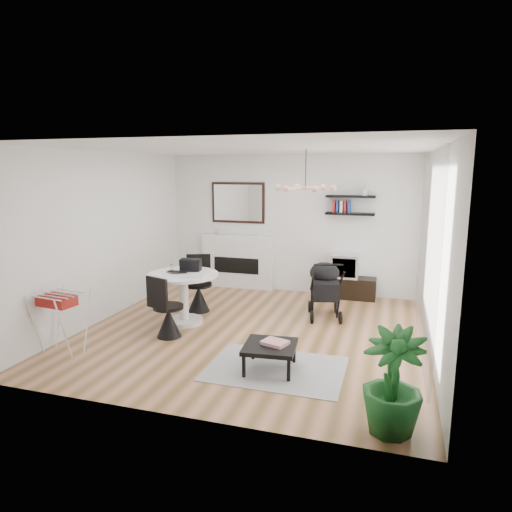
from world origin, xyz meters
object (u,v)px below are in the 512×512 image
(crt_tv, at_px, (345,266))
(potted_plant, at_px, (392,382))
(tv_console, at_px, (347,287))
(dining_table, at_px, (183,290))
(stroller, at_px, (325,291))
(coffee_table, at_px, (270,347))
(fireplace, at_px, (237,255))
(drying_rack, at_px, (61,322))

(crt_tv, xyz_separation_m, potted_plant, (0.93, -4.46, -0.12))
(tv_console, bearing_deg, potted_plant, -78.87)
(potted_plant, bearing_deg, dining_table, 145.09)
(stroller, height_order, potted_plant, potted_plant)
(crt_tv, height_order, potted_plant, potted_plant)
(dining_table, xyz_separation_m, coffee_table, (1.77, -1.28, -0.24))
(fireplace, relative_size, stroller, 2.15)
(tv_console, bearing_deg, drying_rack, -131.14)
(tv_console, height_order, potted_plant, potted_plant)
(dining_table, height_order, coffee_table, dining_table)
(drying_rack, distance_m, potted_plant, 4.26)
(stroller, bearing_deg, dining_table, -168.99)
(potted_plant, bearing_deg, tv_console, 101.13)
(dining_table, bearing_deg, potted_plant, -34.91)
(coffee_table, xyz_separation_m, potted_plant, (1.43, -0.95, 0.21))
(tv_console, xyz_separation_m, potted_plant, (0.88, -4.46, 0.30))
(fireplace, distance_m, potted_plant, 5.55)
(coffee_table, bearing_deg, fireplace, 115.08)
(dining_table, height_order, potted_plant, potted_plant)
(dining_table, distance_m, coffee_table, 2.20)
(drying_rack, bearing_deg, tv_console, 56.30)
(crt_tv, bearing_deg, stroller, -98.54)
(crt_tv, relative_size, coffee_table, 0.74)
(coffee_table, bearing_deg, tv_console, 81.15)
(drying_rack, xyz_separation_m, potted_plant, (4.21, -0.65, 0.07))
(tv_console, distance_m, drying_rack, 5.06)
(drying_rack, bearing_deg, dining_table, 64.94)
(fireplace, relative_size, potted_plant, 2.16)
(potted_plant, bearing_deg, fireplace, 124.29)
(drying_rack, distance_m, coffee_table, 2.80)
(coffee_table, bearing_deg, crt_tv, 81.89)
(fireplace, height_order, potted_plant, fireplace)
(crt_tv, xyz_separation_m, drying_rack, (-3.28, -3.81, -0.19))
(crt_tv, height_order, coffee_table, crt_tv)
(tv_console, xyz_separation_m, stroller, (-0.23, -1.25, 0.23))
(dining_table, bearing_deg, coffee_table, -35.84)
(fireplace, bearing_deg, coffee_table, -64.92)
(crt_tv, height_order, stroller, stroller)
(fireplace, distance_m, dining_table, 2.36)
(crt_tv, height_order, drying_rack, crt_tv)
(drying_rack, height_order, potted_plant, potted_plant)
(fireplace, bearing_deg, potted_plant, -55.71)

